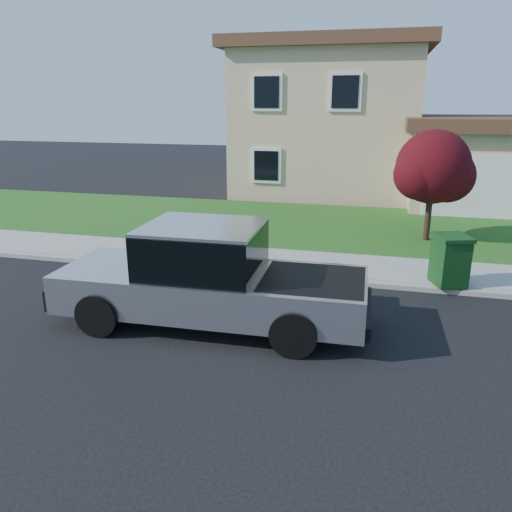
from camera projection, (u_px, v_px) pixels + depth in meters
The scene contains 9 objects.
ground at pixel (236, 326), 9.88m from camera, with size 80.00×80.00×0.00m, color black.
curb at pixel (307, 279), 12.32m from camera, with size 40.00×0.20×0.12m, color gray.
sidewalk at pixel (313, 265), 13.34m from camera, with size 40.00×2.00×0.15m, color gray.
lawn at pixel (330, 226), 17.52m from camera, with size 40.00×7.00×0.10m, color #245017.
house at pixel (356, 125), 23.82m from camera, with size 14.00×11.30×6.85m.
pickup_truck at pixel (210, 279), 9.75m from camera, with size 6.19×2.39×2.02m.
woman at pixel (194, 260), 11.23m from camera, with size 0.60×0.43×1.76m.
ornamental_tree at pixel (434, 171), 15.02m from camera, with size 2.46×2.22×3.37m.
trash_bin at pixel (450, 260), 11.55m from camera, with size 0.95×1.02×1.18m.
Camera 1 is at (2.54, -8.66, 4.28)m, focal length 35.00 mm.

